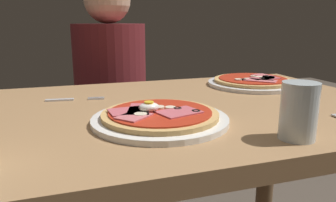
{
  "coord_description": "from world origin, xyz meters",
  "views": [
    {
      "loc": [
        -0.29,
        -0.77,
        0.99
      ],
      "look_at": [
        -0.06,
        -0.06,
        0.81
      ],
      "focal_mm": 35.07,
      "sensor_mm": 36.0,
      "label": 1
    }
  ],
  "objects": [
    {
      "name": "pizza_foreground",
      "position": [
        -0.1,
        -0.12,
        0.79
      ],
      "size": [
        0.29,
        0.29,
        0.05
      ],
      "color": "white",
      "rests_on": "dining_table"
    },
    {
      "name": "dining_table",
      "position": [
        0.0,
        0.0,
        0.64
      ],
      "size": [
        1.12,
        0.74,
        0.78
      ],
      "color": "#9E754C",
      "rests_on": "ground"
    },
    {
      "name": "diner_person",
      "position": [
        -0.08,
        0.71,
        0.56
      ],
      "size": [
        0.32,
        0.32,
        1.18
      ],
      "rotation": [
        0.0,
        0.0,
        3.14
      ],
      "color": "black",
      "rests_on": "ground"
    },
    {
      "name": "water_glass_far",
      "position": [
        0.11,
        -0.3,
        0.83
      ],
      "size": [
        0.07,
        0.07,
        0.11
      ],
      "color": "silver",
      "rests_on": "dining_table"
    },
    {
      "name": "fork",
      "position": [
        -0.27,
        0.15,
        0.78
      ],
      "size": [
        0.16,
        0.04,
        0.0
      ],
      "color": "silver",
      "rests_on": "dining_table"
    },
    {
      "name": "pizza_across_left",
      "position": [
        0.32,
        0.18,
        0.79
      ],
      "size": [
        0.3,
        0.3,
        0.03
      ],
      "color": "white",
      "rests_on": "dining_table"
    }
  ]
}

